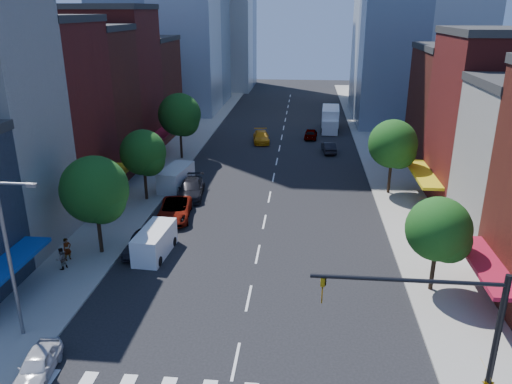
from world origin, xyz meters
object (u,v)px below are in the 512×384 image
parked_car_rear (191,189)px  pedestrian_far (61,259)px  taxi (261,137)px  pedestrian_near (67,249)px  parked_car_third (175,210)px  traffic_car_oncoming (329,147)px  parked_car_front (38,365)px  parked_car_second (143,243)px  cargo_van_far (176,178)px  cargo_van_near (154,243)px  traffic_car_far (311,134)px  box_truck (330,120)px

parked_car_rear → pedestrian_far: 16.19m
taxi → pedestrian_near: 37.00m
parked_car_third → traffic_car_oncoming: parked_car_third is taller
parked_car_third → parked_car_front: bearing=-102.7°
parked_car_second → pedestrian_near: size_ratio=2.62×
taxi → pedestrian_far: size_ratio=3.29×
cargo_van_far → parked_car_rear: bearing=-38.1°
parked_car_second → pedestrian_far: size_ratio=2.79×
pedestrian_far → cargo_van_near: bearing=142.8°
cargo_van_far → taxi: bearing=78.0°
traffic_car_far → box_truck: size_ratio=0.51×
parked_car_front → pedestrian_far: size_ratio=2.40×
cargo_van_near → traffic_car_far: bearing=76.2°
cargo_van_far → traffic_car_far: (13.59, 22.28, -0.39)m
taxi → cargo_van_far: bearing=-117.0°
parked_car_second → box_truck: box_truck is taller
parked_car_rear → cargo_van_near: cargo_van_near is taller
box_truck → traffic_car_far: bearing=-114.3°
parked_car_front → traffic_car_oncoming: size_ratio=0.91×
cargo_van_far → pedestrian_near: 16.35m
box_truck → pedestrian_near: bearing=-112.1°
parked_car_third → box_truck: bearing=59.8°
cargo_van_near → cargo_van_far: size_ratio=0.89×
taxi → pedestrian_near: bearing=-114.4°
parked_car_front → parked_car_second: parked_car_second is taller
taxi → parked_car_front: bearing=-105.9°
parked_car_third → traffic_car_oncoming: bearing=50.5°
parked_car_second → pedestrian_near: pedestrian_near is taller
traffic_car_far → pedestrian_far: pedestrian_far is taller
taxi → traffic_car_oncoming: 9.94m
parked_car_third → cargo_van_far: (-1.77, 7.42, 0.31)m
parked_car_third → taxi: (5.10, 26.95, -0.04)m
parked_car_third → parked_car_rear: size_ratio=1.01×
parked_car_second → traffic_car_oncoming: bearing=69.8°
cargo_van_near → traffic_car_oncoming: bearing=68.7°
parked_car_third → pedestrian_far: 11.20m
parked_car_third → pedestrian_near: size_ratio=3.41×
parked_car_rear → cargo_van_near: size_ratio=1.15×
pedestrian_near → cargo_van_far: bearing=20.5°
parked_car_front → pedestrian_far: (-3.69, 10.21, 0.29)m
parked_car_second → parked_car_third: 6.53m
pedestrian_far → traffic_car_far: bearing=-178.0°
cargo_van_near → pedestrian_near: cargo_van_near is taller
parked_car_second → traffic_car_far: size_ratio=1.05×
taxi → traffic_car_oncoming: size_ratio=1.25×
cargo_van_near → traffic_car_oncoming: 32.47m
taxi → parked_car_second: bearing=-107.4°
parked_car_third → taxi: size_ratio=1.10×
pedestrian_near → parked_car_second: bearing=-34.1°
parked_car_second → parked_car_rear: (0.96, 11.86, 0.09)m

